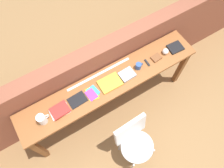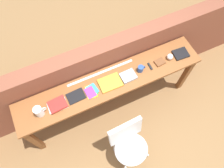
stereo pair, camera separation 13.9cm
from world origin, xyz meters
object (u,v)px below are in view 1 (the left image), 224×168
Objects in this scene: pitcher_white at (42,119)px; mug at (139,66)px; pamphlet_pile_colourful at (92,93)px; book_open_centre at (110,83)px; multitool_folded at (147,63)px; sports_ball_small at (165,51)px; book_repair_rightmost at (175,47)px; chair_white_moulded at (135,141)px; magazine_cycling at (77,100)px; book_stack_leftmost at (60,111)px; leather_journal_brown at (156,58)px.

pitcher_white reaches higher than mug.
pamphlet_pile_colourful is 0.71× the size of book_open_centre.
pitcher_white is 1.67× the size of multitool_folded.
book_repair_rightmost is (0.17, -0.01, -0.03)m from sports_ball_small.
sports_ball_small reaches higher than pamphlet_pile_colourful.
chair_white_moulded is at bearing -124.86° from mug.
magazine_cycling is at bearing 179.77° from sports_ball_small.
book_open_centre reaches higher than magazine_cycling.
mug reaches higher than book_open_centre.
mug is at bearing 0.65° from pamphlet_pile_colourful.
mug reaches higher than pamphlet_pile_colourful.
magazine_cycling is (0.24, 0.02, -0.02)m from book_stack_leftmost.
pitcher_white reaches higher than book_repair_rightmost.
pitcher_white is at bearing -179.16° from sports_ball_small.
leather_journal_brown reaches higher than magazine_cycling.
book_stack_leftmost is 0.24m from magazine_cycling.
book_open_centre is at bearing 0.81° from book_stack_leftmost.
book_stack_leftmost is 1.80× the size of leather_journal_brown.
leather_journal_brown reaches higher than pamphlet_pile_colourful.
multitool_folded reaches higher than magazine_cycling.
leather_journal_brown is at bearing -176.20° from book_repair_rightmost.
mug is at bearing 1.06° from pitcher_white.
book_stack_leftmost is 2.13× the size of multitool_folded.
multitool_folded is at bearing -176.04° from book_repair_rightmost.
pitcher_white is 0.91× the size of pamphlet_pile_colourful.
multitool_folded reaches higher than chair_white_moulded.
pamphlet_pile_colourful is at bearing -179.35° from mug.
leather_journal_brown is at bearing 0.79° from pitcher_white.
book_open_centre reaches higher than pamphlet_pile_colourful.
pitcher_white is at bearing -177.87° from book_open_centre.
pitcher_white is 0.92m from book_open_centre.
pitcher_white is at bearing -178.51° from pamphlet_pile_colourful.
mug is at bearing 179.07° from multitool_folded.
chair_white_moulded is 4.50× the size of book_repair_rightmost.
pamphlet_pile_colourful is 1.55× the size of leather_journal_brown.
book_stack_leftmost is 2.13× the size of mug.
pitcher_white is 1.79m from sports_ball_small.
sports_ball_small is at bearing 37.47° from chair_white_moulded.
sports_ball_small reaches higher than book_open_centre.
pamphlet_pile_colourful is 0.26m from book_open_centre.
pitcher_white is 0.46m from magazine_cycling.
leather_journal_brown is (0.73, 0.00, 0.00)m from book_open_centre.
chair_white_moulded is 4.85× the size of pitcher_white.
multitool_folded is 0.56× the size of book_repair_rightmost.
chair_white_moulded is 4.42× the size of pamphlet_pile_colourful.
book_open_centre is at bearing 84.62° from chair_white_moulded.
magazine_cycling is 1.67× the size of leather_journal_brown.
book_repair_rightmost is (0.61, -0.00, -0.03)m from mug.
pamphlet_pile_colourful is at bearing -175.59° from book_repair_rightmost.
pamphlet_pile_colourful is at bearing -179.62° from multitool_folded.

